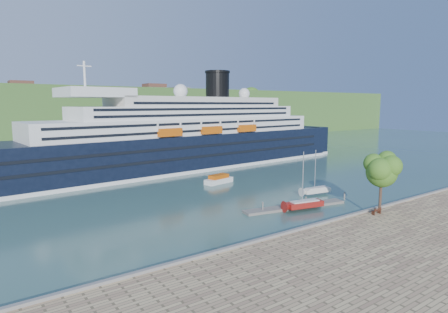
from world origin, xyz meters
TOP-DOWN VIEW (x-y plane):
  - ground at (0.00, 0.00)m, footprint 400.00×400.00m
  - far_hillside at (0.00, 145.00)m, footprint 400.00×50.00m
  - quay_coping at (0.00, -0.20)m, footprint 220.00×0.50m
  - cruise_ship at (5.73, 53.45)m, footprint 115.70×26.15m
  - park_bench at (6.95, -1.73)m, footprint 1.65×0.76m
  - promenade_tree at (8.14, -1.50)m, footprint 5.87×5.87m
  - floating_pontoon at (2.52, 9.79)m, footprint 18.39×5.69m
  - sailboat_red at (2.86, 8.14)m, footprint 7.14×3.24m
  - sailboat_white_far at (12.19, 13.84)m, footprint 6.40×2.61m
  - tender_launch at (3.23, 32.73)m, footprint 7.09×3.68m

SIDE VIEW (x-z plane):
  - ground at x=0.00m, z-range 0.00..0.00m
  - floating_pontoon at x=2.52m, z-range 0.00..0.41m
  - tender_launch at x=3.23m, z-range 0.00..1.87m
  - quay_coping at x=0.00m, z-range 1.00..1.30m
  - park_bench at x=6.95m, z-range 1.00..2.03m
  - sailboat_white_far at x=12.19m, z-range 0.00..8.03m
  - sailboat_red at x=2.86m, z-range 0.00..8.91m
  - promenade_tree at x=8.14m, z-range 1.00..10.72m
  - far_hillside at x=0.00m, z-range 0.00..24.00m
  - cruise_ship at x=5.73m, z-range 0.00..25.76m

